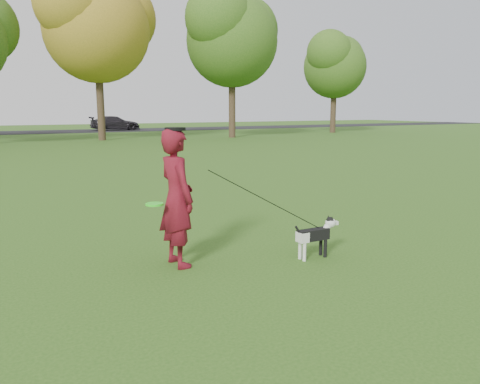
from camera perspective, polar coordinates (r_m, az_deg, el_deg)
ground at (r=6.46m, az=-0.12°, el=-8.81°), size 120.00×120.00×0.00m
road at (r=45.51m, az=-25.09°, el=6.59°), size 120.00×7.00×0.02m
man at (r=6.27m, az=-7.71°, el=-0.73°), size 0.50×0.71×1.85m
dog at (r=6.74m, az=9.30°, el=-4.98°), size 0.77×0.15×0.58m
car_right at (r=46.73m, az=-15.00°, el=8.11°), size 4.73×2.17×1.34m
man_held_items at (r=6.50m, az=3.24°, el=-1.05°), size 2.41×0.79×1.47m
tree_row at (r=31.91m, az=-27.05°, el=18.68°), size 51.74×8.86×12.01m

